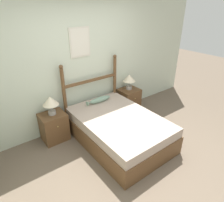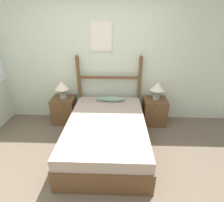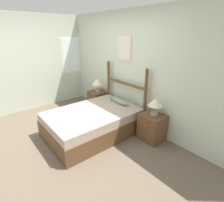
{
  "view_description": "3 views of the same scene",
  "coord_description": "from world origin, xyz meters",
  "px_view_note": "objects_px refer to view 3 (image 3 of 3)",
  "views": [
    {
      "loc": [
        -1.85,
        -1.75,
        2.46
      ],
      "look_at": [
        0.21,
        0.97,
        0.72
      ],
      "focal_mm": 32.0,
      "sensor_mm": 36.0,
      "label": 1
    },
    {
      "loc": [
        0.32,
        -1.79,
        2.06
      ],
      "look_at": [
        0.22,
        1.11,
        0.67
      ],
      "focal_mm": 28.0,
      "sensor_mm": 36.0,
      "label": 2
    },
    {
      "loc": [
        2.98,
        -1.13,
        2.08
      ],
      "look_at": [
        0.24,
        1.12,
        0.67
      ],
      "focal_mm": 28.0,
      "sensor_mm": 36.0,
      "label": 3
    }
  ],
  "objects_px": {
    "bed": "(93,122)",
    "table_lamp_right": "(155,103)",
    "nightstand_left": "(98,101)",
    "table_lamp_left": "(97,82)",
    "fish_pillow": "(119,101)",
    "nightstand_right": "(152,127)"
  },
  "relations": [
    {
      "from": "table_lamp_right",
      "to": "fish_pillow",
      "type": "xyz_separation_m",
      "value": [
        -0.92,
        -0.1,
        -0.22
      ]
    },
    {
      "from": "nightstand_right",
      "to": "table_lamp_left",
      "type": "distance_m",
      "value": 1.98
    },
    {
      "from": "bed",
      "to": "fish_pillow",
      "type": "bearing_deg",
      "value": 86.43
    },
    {
      "from": "nightstand_left",
      "to": "nightstand_right",
      "type": "height_order",
      "value": "same"
    },
    {
      "from": "nightstand_left",
      "to": "table_lamp_left",
      "type": "xyz_separation_m",
      "value": [
        0.01,
        0.01,
        0.53
      ]
    },
    {
      "from": "table_lamp_right",
      "to": "fish_pillow",
      "type": "height_order",
      "value": "table_lamp_right"
    },
    {
      "from": "fish_pillow",
      "to": "nightstand_left",
      "type": "bearing_deg",
      "value": 175.56
    },
    {
      "from": "bed",
      "to": "nightstand_right",
      "type": "height_order",
      "value": "nightstand_right"
    },
    {
      "from": "nightstand_left",
      "to": "table_lamp_left",
      "type": "relative_size",
      "value": 1.53
    },
    {
      "from": "bed",
      "to": "table_lamp_left",
      "type": "relative_size",
      "value": 5.33
    },
    {
      "from": "nightstand_left",
      "to": "table_lamp_left",
      "type": "distance_m",
      "value": 0.53
    },
    {
      "from": "nightstand_right",
      "to": "nightstand_left",
      "type": "bearing_deg",
      "value": 180.0
    },
    {
      "from": "table_lamp_left",
      "to": "fish_pillow",
      "type": "xyz_separation_m",
      "value": [
        0.99,
        -0.09,
        -0.22
      ]
    },
    {
      "from": "bed",
      "to": "nightstand_right",
      "type": "xyz_separation_m",
      "value": [
        0.96,
        0.8,
        0.01
      ]
    },
    {
      "from": "bed",
      "to": "fish_pillow",
      "type": "distance_m",
      "value": 0.79
    },
    {
      "from": "bed",
      "to": "table_lamp_right",
      "type": "xyz_separation_m",
      "value": [
        0.97,
        0.82,
        0.55
      ]
    },
    {
      "from": "bed",
      "to": "table_lamp_right",
      "type": "height_order",
      "value": "table_lamp_right"
    },
    {
      "from": "bed",
      "to": "fish_pillow",
      "type": "height_order",
      "value": "fish_pillow"
    },
    {
      "from": "bed",
      "to": "nightstand_left",
      "type": "relative_size",
      "value": 3.49
    },
    {
      "from": "bed",
      "to": "nightstand_right",
      "type": "bearing_deg",
      "value": 39.71
    },
    {
      "from": "nightstand_right",
      "to": "fish_pillow",
      "type": "relative_size",
      "value": 0.97
    },
    {
      "from": "bed",
      "to": "table_lamp_left",
      "type": "distance_m",
      "value": 1.36
    }
  ]
}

